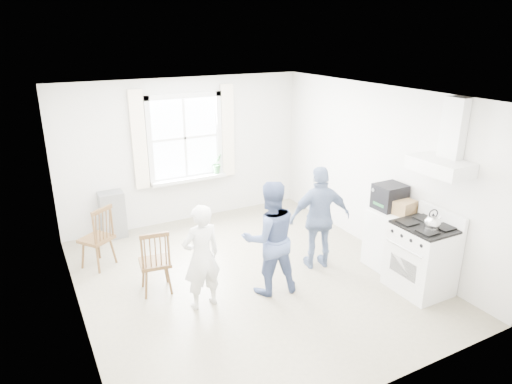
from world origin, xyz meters
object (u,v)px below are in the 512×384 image
object	(u,v)px
gas_stove	(422,257)
person_right	(320,218)
windsor_chair_b	(155,256)
windsor_chair_a	(101,231)
stereo_stack	(390,197)
low_cabinet	(388,239)
person_mid	(270,238)
person_left	(202,257)

from	to	relation	value
gas_stove	person_right	distance (m)	1.48
gas_stove	windsor_chair_b	xyz separation A→B (m)	(-3.18, 1.55, 0.09)
windsor_chair_a	windsor_chair_b	world-z (taller)	windsor_chair_a
person_right	stereo_stack	bearing A→B (deg)	170.85
low_cabinet	windsor_chair_a	xyz separation A→B (m)	(-3.74, 1.95, 0.14)
low_cabinet	person_mid	world-z (taller)	person_mid
low_cabinet	stereo_stack	world-z (taller)	stereo_stack
windsor_chair_b	person_right	world-z (taller)	person_right
person_mid	low_cabinet	bearing A→B (deg)	-177.02
windsor_chair_a	low_cabinet	bearing A→B (deg)	-27.57
person_mid	stereo_stack	bearing A→B (deg)	-174.64
person_left	person_right	xyz separation A→B (m)	(1.92, 0.17, 0.08)
windsor_chair_b	person_right	size ratio (longest dim) A/B	0.60
low_cabinet	stereo_stack	distance (m)	0.64
windsor_chair_b	low_cabinet	bearing A→B (deg)	-14.58
low_cabinet	person_left	distance (m)	2.84
person_mid	windsor_chair_b	bearing A→B (deg)	-14.06
stereo_stack	windsor_chair_b	distance (m)	3.40
stereo_stack	gas_stove	bearing A→B (deg)	-96.69
stereo_stack	person_right	xyz separation A→B (m)	(-0.92, 0.41, -0.31)
stereo_stack	person_right	size ratio (longest dim) A/B	0.26
person_right	low_cabinet	bearing A→B (deg)	166.40
person_right	person_left	bearing A→B (deg)	20.19
gas_stove	windsor_chair_b	bearing A→B (deg)	154.09
gas_stove	person_mid	distance (m)	2.06
person_left	person_mid	world-z (taller)	person_mid
low_cabinet	windsor_chair_b	size ratio (longest dim) A/B	0.96
person_left	person_mid	xyz separation A→B (m)	(0.93, -0.08, 0.09)
stereo_stack	person_mid	distance (m)	1.93
gas_stove	windsor_chair_a	world-z (taller)	gas_stove
windsor_chair_b	person_left	distance (m)	0.70
windsor_chair_b	person_left	size ratio (longest dim) A/B	0.67
low_cabinet	windsor_chair_b	world-z (taller)	windsor_chair_b
low_cabinet	gas_stove	bearing A→B (deg)	-95.68
person_right	gas_stove	bearing A→B (deg)	139.82
windsor_chair_b	windsor_chair_a	bearing A→B (deg)	113.89
stereo_stack	person_left	world-z (taller)	person_left
windsor_chair_a	windsor_chair_b	distance (m)	1.21
windsor_chair_a	person_left	size ratio (longest dim) A/B	0.70
person_left	person_right	distance (m)	1.92
windsor_chair_b	person_mid	xyz separation A→B (m)	(1.37, -0.61, 0.21)
person_left	gas_stove	bearing A→B (deg)	154.95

